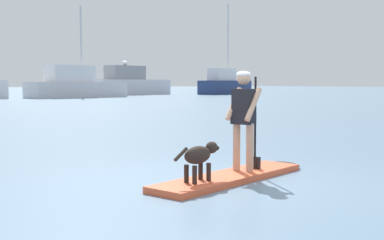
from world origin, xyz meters
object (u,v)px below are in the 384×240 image
(moored_boat_starboard, at_px, (130,84))
(moored_boat_port, at_px, (225,84))
(person_paddler, at_px, (244,114))
(moored_boat_far_port, at_px, (75,85))
(paddleboard, at_px, (239,175))
(dog, at_px, (200,156))

(moored_boat_starboard, xyz_separation_m, moored_boat_port, (12.14, -5.37, -0.08))
(person_paddler, xyz_separation_m, moored_boat_far_port, (17.57, 45.18, 0.27))
(paddleboard, xyz_separation_m, moored_boat_far_port, (17.70, 45.21, 1.26))
(paddleboard, relative_size, moored_boat_far_port, 0.32)
(paddleboard, bearing_deg, moored_boat_starboard, 61.33)
(person_paddler, distance_m, moored_boat_far_port, 48.47)
(paddleboard, bearing_deg, moored_boat_port, 49.27)
(person_paddler, relative_size, moored_boat_port, 0.13)
(paddleboard, distance_m, person_paddler, 1.00)
(paddleboard, relative_size, moored_boat_starboard, 0.30)
(person_paddler, distance_m, dog, 1.26)
(person_paddler, height_order, moored_boat_starboard, moored_boat_starboard)
(paddleboard, xyz_separation_m, moored_boat_starboard, (29.17, 53.34, 1.43))
(moored_boat_far_port, bearing_deg, moored_boat_starboard, 35.36)
(person_paddler, height_order, moored_boat_far_port, moored_boat_far_port)
(paddleboard, relative_size, moored_boat_port, 0.28)
(dog, distance_m, moored_boat_far_port, 49.12)
(dog, relative_size, moored_boat_port, 0.08)
(moored_boat_far_port, relative_size, moored_boat_starboard, 0.94)
(paddleboard, xyz_separation_m, dog, (-0.97, -0.21, 0.42))
(paddleboard, bearing_deg, person_paddler, 12.49)
(dog, bearing_deg, moored_boat_far_port, 67.66)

